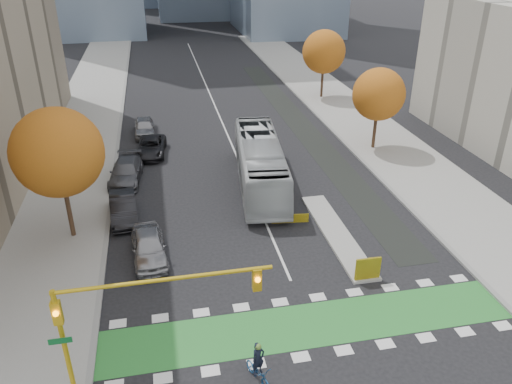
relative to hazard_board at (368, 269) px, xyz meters
name	(u,v)px	position (x,y,z in m)	size (l,w,h in m)	color
ground	(320,347)	(-4.00, -4.20, -0.80)	(300.00, 300.00, 0.00)	black
sidewalk_west	(66,183)	(-17.50, 15.80, -0.73)	(7.00, 120.00, 0.15)	gray
sidewalk_east	(399,155)	(9.50, 15.80, -0.73)	(7.00, 120.00, 0.15)	gray
curb_west	(114,179)	(-14.00, 15.80, -0.73)	(0.30, 120.00, 0.16)	gray
curb_east	(360,158)	(6.00, 15.80, -0.73)	(0.30, 120.00, 0.16)	gray
bike_crossing	(310,325)	(-4.00, -2.70, -0.79)	(20.00, 3.00, 0.01)	#287D2F
centre_line	(212,99)	(-4.00, 35.80, -0.80)	(0.15, 70.00, 0.01)	silver
bike_lane_paint	(298,123)	(3.50, 25.80, -0.80)	(2.50, 50.00, 0.01)	black
median_island	(336,234)	(0.00, 4.80, -0.72)	(1.60, 10.00, 0.16)	gray
hazard_board	(368,269)	(0.00, 0.00, 0.00)	(1.40, 0.12, 1.30)	yellow
tree_west	(58,153)	(-16.00, 7.80, 4.82)	(5.20, 5.20, 8.22)	#332114
tree_east_near	(379,94)	(8.00, 17.80, 4.06)	(4.40, 4.40, 7.08)	#332114
tree_east_far	(324,52)	(8.50, 33.80, 4.44)	(4.80, 4.80, 7.65)	#332114
traffic_signal_west	(129,307)	(-11.93, -4.71, 3.23)	(8.53, 0.56, 5.20)	#BF9914
cyclist	(258,369)	(-7.11, -5.51, -0.13)	(1.20, 1.85, 2.02)	navy
bus	(260,163)	(-3.20, 12.69, 0.98)	(3.00, 12.81, 3.57)	#B3B8BB
parked_car_a	(149,246)	(-11.41, 4.50, 0.00)	(1.88, 4.68, 1.59)	#949499
parked_car_b	(123,208)	(-13.00, 9.50, -0.02)	(1.64, 4.71, 1.55)	black
parked_car_c	(126,172)	(-13.00, 15.31, -0.02)	(2.19, 5.39, 1.57)	#4E4E53
parked_car_d	(151,147)	(-11.08, 20.31, -0.10)	(2.32, 5.03, 1.40)	black
parked_car_e	(144,127)	(-11.61, 25.31, -0.02)	(1.83, 4.55, 1.55)	gray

